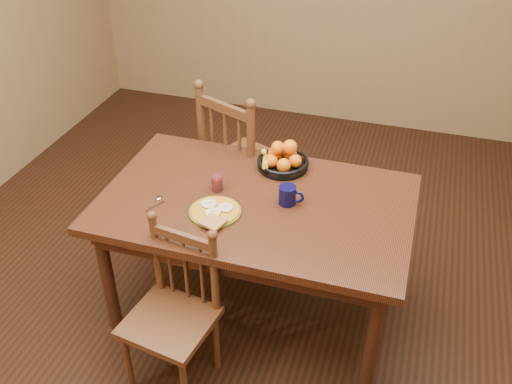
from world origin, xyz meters
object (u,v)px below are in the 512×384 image
(chair_far, at_px, (244,165))
(fruit_bowl, at_px, (283,159))
(breakfast_plate, at_px, (215,211))
(dining_table, at_px, (256,213))
(chair_near, at_px, (173,314))
(coffee_mug, at_px, (288,195))

(chair_far, height_order, fruit_bowl, chair_far)
(breakfast_plate, distance_m, fruit_bowl, 0.56)
(dining_table, bearing_deg, breakfast_plate, -132.95)
(chair_far, relative_size, chair_near, 1.24)
(dining_table, relative_size, fruit_bowl, 5.52)
(fruit_bowl, bearing_deg, chair_near, -106.85)
(dining_table, height_order, chair_far, chair_far)
(dining_table, height_order, breakfast_plate, breakfast_plate)
(breakfast_plate, height_order, fruit_bowl, fruit_bowl)
(chair_near, bearing_deg, coffee_mug, 65.27)
(breakfast_plate, bearing_deg, chair_far, 98.47)
(dining_table, distance_m, breakfast_plate, 0.25)
(chair_far, distance_m, fruit_bowl, 0.53)
(chair_near, height_order, breakfast_plate, chair_near)
(dining_table, relative_size, chair_near, 1.84)
(dining_table, bearing_deg, chair_near, -111.96)
(chair_near, relative_size, breakfast_plate, 2.89)
(dining_table, height_order, chair_near, chair_near)
(dining_table, bearing_deg, chair_far, 113.51)
(dining_table, distance_m, fruit_bowl, 0.38)
(chair_far, xyz_separation_m, breakfast_plate, (0.12, -0.82, 0.24))
(chair_far, bearing_deg, dining_table, 136.14)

